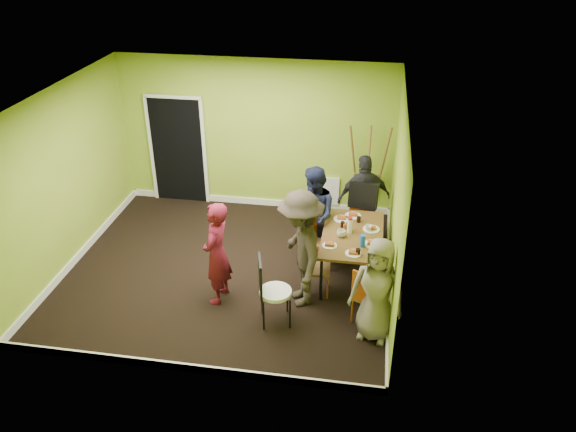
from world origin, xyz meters
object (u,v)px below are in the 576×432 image
chair_back_end (362,203)px  chair_left_near (313,264)px  blue_bottle (363,241)px  orange_bottle (344,226)px  person_left_near (301,249)px  person_back_end (364,198)px  person_front_end (378,290)px  chair_bentwood (270,288)px  person_left_far (314,215)px  thermos (350,226)px  chair_front_end (366,294)px  person_standing (217,253)px  chair_left_far (320,237)px  easel (368,174)px  dining_table (353,237)px

chair_back_end → chair_left_near: bearing=79.2°
blue_bottle → orange_bottle: 0.54m
person_left_near → person_back_end: 2.08m
person_front_end → person_back_end: bearing=111.5°
chair_bentwood → person_left_near: size_ratio=0.58×
person_left_far → person_left_near: bearing=-26.4°
chair_bentwood → person_left_far: person_left_far is taller
person_back_end → thermos: bearing=62.9°
orange_bottle → person_front_end: person_front_end is taller
chair_front_end → person_standing: person_standing is taller
orange_bottle → person_left_far: (-0.50, 0.30, -0.01)m
chair_left_far → person_left_near: size_ratio=0.49×
chair_left_far → chair_front_end: bearing=45.5°
chair_bentwood → easel: 3.36m
chair_left_near → thermos: size_ratio=4.00×
dining_table → blue_bottle: blue_bottle is taller
dining_table → chair_back_end: bearing=84.3°
chair_left_far → chair_front_end: chair_front_end is taller
dining_table → person_standing: size_ratio=0.96×
blue_bottle → chair_left_near: bearing=-165.2°
easel → thermos: (-0.19, -1.82, -0.04)m
person_left_near → person_left_far: bearing=157.7°
orange_bottle → person_front_end: (0.53, -1.46, -0.05)m
person_left_near → person_front_end: (1.08, -0.59, -0.14)m
chair_left_near → person_left_far: 0.99m
easel → person_back_end: 0.72m
chair_left_far → chair_back_end: 0.96m
chair_bentwood → chair_left_far: bearing=146.9°
person_standing → person_back_end: 2.85m
easel → person_front_end: easel is taller
dining_table → thermos: 0.18m
orange_bottle → person_left_near: person_left_near is taller
chair_left_far → person_front_end: person_front_end is taller
person_back_end → person_front_end: size_ratio=1.04×
person_standing → person_left_near: size_ratio=0.89×
easel → blue_bottle: bearing=-89.6°
chair_left_near → blue_bottle: 0.79m
chair_bentwood → blue_bottle: (1.18, 0.94, 0.28)m
thermos → person_left_near: 1.02m
chair_back_end → thermos: chair_back_end is taller
person_back_end → person_standing: bearing=27.8°
chair_left_far → chair_bentwood: chair_bentwood is taller
chair_front_end → person_left_near: (-0.94, 0.36, 0.39)m
dining_table → chair_front_end: size_ratio=1.71×
chair_left_near → chair_front_end: 0.99m
chair_back_end → chair_bentwood: 2.49m
person_back_end → chair_left_near: bearing=50.3°
chair_back_end → easel: 0.94m
orange_bottle → person_back_end: person_back_end is taller
thermos → orange_bottle: size_ratio=2.64×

